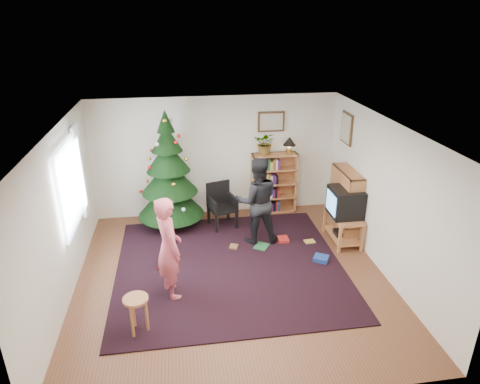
{
  "coord_description": "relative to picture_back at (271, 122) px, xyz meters",
  "views": [
    {
      "loc": [
        -0.75,
        -5.88,
        4.06
      ],
      "look_at": [
        0.28,
        0.94,
        1.1
      ],
      "focal_mm": 32.0,
      "sensor_mm": 36.0,
      "label": 1
    }
  ],
  "objects": [
    {
      "name": "rug",
      "position": [
        -1.15,
        -2.17,
        -1.94
      ],
      "size": [
        3.8,
        3.6,
        0.02
      ],
      "primitive_type": "cube",
      "color": "black",
      "rests_on": "floor"
    },
    {
      "name": "picture_right",
      "position": [
        1.33,
        -0.73,
        0.0
      ],
      "size": [
        0.03,
        0.5,
        0.6
      ],
      "color": "#4C3319",
      "rests_on": "wall_right"
    },
    {
      "name": "stool",
      "position": [
        -2.58,
        -3.59,
        -1.52
      ],
      "size": [
        0.34,
        0.34,
        0.56
      ],
      "color": "#AD703D",
      "rests_on": "floor"
    },
    {
      "name": "wall_back",
      "position": [
        -1.15,
        0.02,
        -0.7
      ],
      "size": [
        5.0,
        0.02,
        2.5
      ],
      "primitive_type": "cube",
      "color": "silver",
      "rests_on": "floor"
    },
    {
      "name": "curtain",
      "position": [
        -3.58,
        -1.18,
        -0.45
      ],
      "size": [
        0.06,
        0.35,
        1.6
      ],
      "primitive_type": "cube",
      "color": "white",
      "rests_on": "wall_left"
    },
    {
      "name": "wall_front",
      "position": [
        -1.15,
        -4.97,
        -0.7
      ],
      "size": [
        5.0,
        0.02,
        2.5
      ],
      "primitive_type": "cube",
      "color": "silver",
      "rests_on": "floor"
    },
    {
      "name": "picture_back",
      "position": [
        0.0,
        0.0,
        0.0
      ],
      "size": [
        0.55,
        0.03,
        0.42
      ],
      "color": "#4C3319",
      "rests_on": "wall_back"
    },
    {
      "name": "wall_left",
      "position": [
        -3.65,
        -2.48,
        -0.7
      ],
      "size": [
        0.02,
        5.0,
        2.5
      ],
      "primitive_type": "cube",
      "color": "silver",
      "rests_on": "floor"
    },
    {
      "name": "bookshelf_right",
      "position": [
        1.19,
        -1.32,
        -1.29
      ],
      "size": [
        0.3,
        0.95,
        1.3
      ],
      "rotation": [
        0.0,
        0.0,
        1.57
      ],
      "color": "#AD703D",
      "rests_on": "floor"
    },
    {
      "name": "wall_right",
      "position": [
        1.35,
        -2.48,
        -0.7
      ],
      "size": [
        0.02,
        5.0,
        2.5
      ],
      "primitive_type": "cube",
      "color": "silver",
      "rests_on": "floor"
    },
    {
      "name": "armchair",
      "position": [
        -1.1,
        -0.6,
        -1.47
      ],
      "size": [
        0.61,
        0.62,
        0.9
      ],
      "rotation": [
        0.0,
        0.0,
        0.28
      ],
      "color": "black",
      "rests_on": "rug"
    },
    {
      "name": "bookshelf_back",
      "position": [
        0.06,
        -0.14,
        -1.29
      ],
      "size": [
        0.95,
        0.3,
        1.3
      ],
      "color": "#AD703D",
      "rests_on": "floor"
    },
    {
      "name": "potted_plant",
      "position": [
        -0.14,
        -0.14,
        -0.41
      ],
      "size": [
        0.55,
        0.53,
        0.49
      ],
      "primitive_type": "imported",
      "rotation": [
        0.0,
        0.0,
        -0.43
      ],
      "color": "gray",
      "rests_on": "bookshelf_back"
    },
    {
      "name": "christmas_tree",
      "position": [
        -2.11,
        -0.49,
        -0.96
      ],
      "size": [
        1.31,
        1.31,
        2.37
      ],
      "rotation": [
        0.0,
        0.0,
        -0.29
      ],
      "color": "#3F2816",
      "rests_on": "rug"
    },
    {
      "name": "tv_stand",
      "position": [
        1.07,
        -1.62,
        -1.63
      ],
      "size": [
        0.48,
        0.87,
        0.55
      ],
      "color": "#AD703D",
      "rests_on": "floor"
    },
    {
      "name": "person_by_chair",
      "position": [
        -0.54,
        -1.38,
        -1.12
      ],
      "size": [
        0.82,
        0.64,
        1.66
      ],
      "primitive_type": "imported",
      "rotation": [
        0.0,
        0.0,
        3.13
      ],
      "color": "black",
      "rests_on": "rug"
    },
    {
      "name": "table_lamp",
      "position": [
        0.36,
        -0.14,
        -0.41
      ],
      "size": [
        0.27,
        0.27,
        0.35
      ],
      "color": "#A57F33",
      "rests_on": "bookshelf_back"
    },
    {
      "name": "window_pane",
      "position": [
        -3.62,
        -1.88,
        -0.45
      ],
      "size": [
        0.04,
        1.2,
        1.4
      ],
      "primitive_type": "cube",
      "color": "silver",
      "rests_on": "wall_left"
    },
    {
      "name": "floor",
      "position": [
        -1.15,
        -2.48,
        -1.95
      ],
      "size": [
        5.0,
        5.0,
        0.0
      ],
      "primitive_type": "plane",
      "color": "brown",
      "rests_on": "ground"
    },
    {
      "name": "crt_tv",
      "position": [
        1.07,
        -1.62,
        -1.14
      ],
      "size": [
        0.55,
        0.6,
        0.52
      ],
      "color": "black",
      "rests_on": "tv_stand"
    },
    {
      "name": "ceiling",
      "position": [
        -1.15,
        -2.48,
        0.55
      ],
      "size": [
        5.0,
        5.0,
        0.0
      ],
      "primitive_type": "plane",
      "rotation": [
        3.14,
        0.0,
        0.0
      ],
      "color": "white",
      "rests_on": "wall_back"
    },
    {
      "name": "person_standing",
      "position": [
        -2.13,
        -2.8,
        -1.14
      ],
      "size": [
        0.57,
        0.69,
        1.63
      ],
      "primitive_type": "imported",
      "rotation": [
        0.0,
        0.0,
        1.93
      ],
      "color": "#CE5261",
      "rests_on": "rug"
    },
    {
      "name": "floor_clutter",
      "position": [
        -0.13,
        -1.71,
        -1.91
      ],
      "size": [
        1.65,
        0.98,
        0.08
      ],
      "color": "#A51E19",
      "rests_on": "rug"
    }
  ]
}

